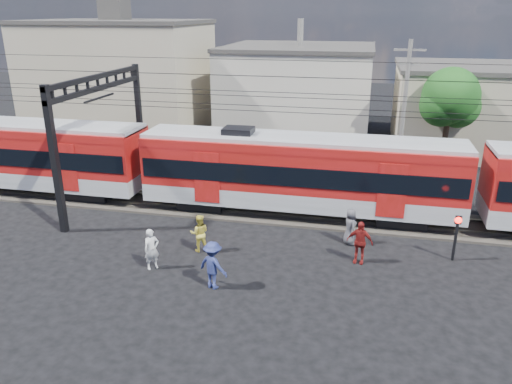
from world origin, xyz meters
TOP-DOWN VIEW (x-y plane):
  - ground at (0.00, 0.00)m, footprint 120.00×120.00m
  - track_bed at (0.00, 8.00)m, footprint 70.00×3.40m
  - rail_near at (0.00, 7.25)m, footprint 70.00×0.12m
  - rail_far at (0.00, 8.75)m, footprint 70.00×0.12m
  - commuter_train at (0.97, 8.00)m, footprint 50.30×3.08m
  - catenary at (-8.65, 8.00)m, footprint 70.00×9.30m
  - building_west at (-17.00, 24.00)m, footprint 14.28×10.20m
  - building_midwest at (-2.00, 27.00)m, footprint 12.24×12.24m
  - building_mideast at (14.00, 24.00)m, footprint 16.32×10.20m
  - utility_pole_mid at (6.00, 15.00)m, footprint 1.80×0.24m
  - tree_near at (9.19, 18.09)m, footprint 3.82×3.64m
  - pedestrian_a at (-4.35, 1.02)m, footprint 0.74×0.73m
  - pedestrian_b at (-2.95, 2.95)m, footprint 0.98×0.86m
  - pedestrian_c at (-1.44, 0.09)m, footprint 1.41×1.12m
  - pedestrian_d at (3.94, 3.38)m, footprint 1.16×0.62m
  - pedestrian_e at (3.48, 5.12)m, footprint 0.87×0.99m
  - crossing_signal at (7.88, 4.45)m, footprint 0.30×0.30m

SIDE VIEW (x-z plane):
  - ground at x=0.00m, z-range 0.00..0.00m
  - track_bed at x=0.00m, z-range 0.00..0.12m
  - rail_near at x=0.00m, z-range 0.12..0.24m
  - rail_far at x=0.00m, z-range 0.12..0.24m
  - pedestrian_e at x=3.48m, z-range 0.00..1.70m
  - pedestrian_b at x=-2.95m, z-range 0.00..1.70m
  - pedestrian_a at x=-4.35m, z-range 0.00..1.73m
  - pedestrian_d at x=3.94m, z-range 0.00..1.88m
  - pedestrian_c at x=-1.44m, z-range 0.00..1.92m
  - crossing_signal at x=7.88m, z-range 0.40..2.44m
  - commuter_train at x=0.97m, z-range 0.31..4.49m
  - building_mideast at x=14.00m, z-range 0.01..6.31m
  - building_midwest at x=-2.00m, z-range 0.01..7.31m
  - utility_pole_mid at x=6.00m, z-range 0.28..8.78m
  - building_west at x=-17.00m, z-range 0.01..9.31m
  - tree_near at x=9.19m, z-range 1.30..8.02m
  - catenary at x=-8.65m, z-range 1.38..8.89m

